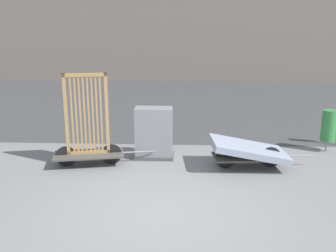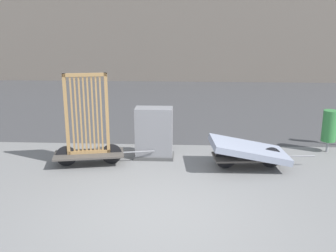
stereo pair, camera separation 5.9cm
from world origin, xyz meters
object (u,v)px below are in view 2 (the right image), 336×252
(bike_cart_with_bedframe, at_px, (88,135))
(utility_cabinet, at_px, (154,135))
(trash_bin, at_px, (330,126))
(bike_cart_with_mattress, at_px, (249,151))

(bike_cart_with_bedframe, distance_m, utility_cabinet, 1.50)
(trash_bin, bearing_deg, utility_cabinet, -171.37)
(bike_cart_with_mattress, height_order, trash_bin, trash_bin)
(bike_cart_with_bedframe, bearing_deg, utility_cabinet, 10.00)
(bike_cart_with_mattress, bearing_deg, bike_cart_with_bedframe, 174.47)
(bike_cart_with_mattress, distance_m, utility_cabinet, 2.18)
(trash_bin, bearing_deg, bike_cart_with_bedframe, -168.06)
(bike_cart_with_bedframe, bearing_deg, bike_cart_with_mattress, -11.37)
(bike_cart_with_bedframe, relative_size, trash_bin, 2.17)
(utility_cabinet, bearing_deg, trash_bin, 8.63)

